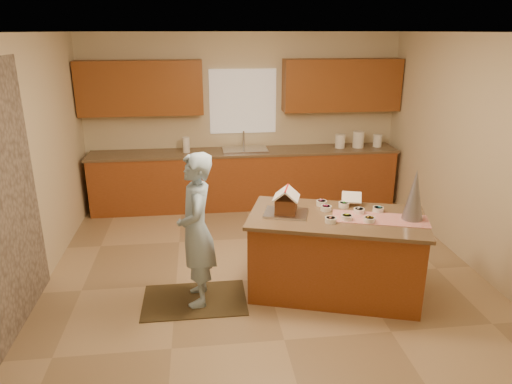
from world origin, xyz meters
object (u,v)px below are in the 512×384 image
gingerbread_house (286,203)px  tinsel_tree (414,195)px  boy (196,230)px  island_base (335,256)px

gingerbread_house → tinsel_tree: bearing=-13.2°
boy → gingerbread_house: bearing=96.7°
island_base → tinsel_tree: bearing=3.7°
boy → gingerbread_house: size_ratio=4.75×
tinsel_tree → gingerbread_house: 1.29m
boy → gingerbread_house: boy is taller
island_base → tinsel_tree: 1.05m
tinsel_tree → gingerbread_house: (-1.25, 0.29, -0.14)m
island_base → boy: size_ratio=1.09×
island_base → boy: bearing=-162.0°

